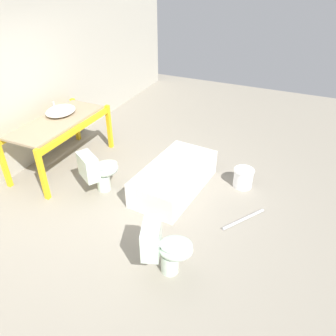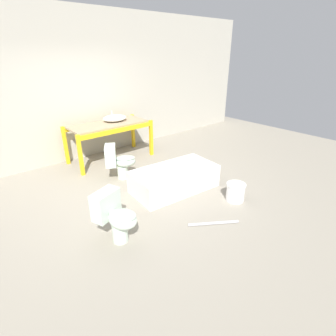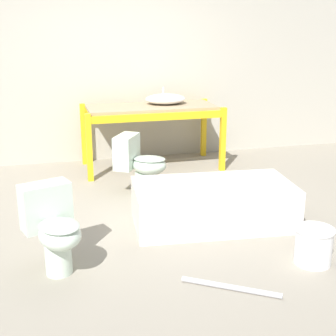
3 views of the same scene
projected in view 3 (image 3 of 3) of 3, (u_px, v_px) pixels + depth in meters
The scene contains 9 objects.
ground_plane at pixel (139, 208), 5.02m from camera, with size 12.00×12.00×0.00m, color gray.
warehouse_wall_rear at pixel (107, 47), 6.47m from camera, with size 10.80×0.08×3.20m.
shelving_rack at pixel (151, 115), 6.28m from camera, with size 1.84×0.85×0.86m.
sink_basin at pixel (166, 99), 6.37m from camera, with size 0.55×0.45×0.22m.
bathtub_main at pixel (213, 201), 4.57m from camera, with size 1.60×0.91×0.41m.
toilet_near at pixel (139, 162), 5.35m from camera, with size 0.67×0.59×0.69m.
toilet_far at pixel (54, 226), 3.65m from camera, with size 0.52×0.65×0.69m.
bucket_white at pixel (314, 245), 3.82m from camera, with size 0.32×0.32×0.31m.
loose_pipe at pixel (231, 287), 3.47m from camera, with size 0.65×0.45×0.04m.
Camera 3 is at (-0.89, -4.60, 1.88)m, focal length 50.00 mm.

